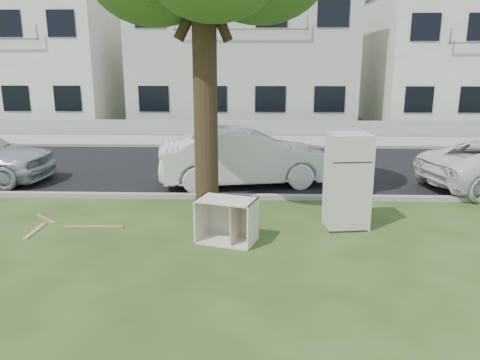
{
  "coord_description": "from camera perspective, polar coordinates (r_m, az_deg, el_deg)",
  "views": [
    {
      "loc": [
        0.75,
        -8.68,
        3.33
      ],
      "look_at": [
        0.42,
        0.6,
        0.96
      ],
      "focal_mm": 35.0,
      "sensor_mm": 36.0,
      "label": 1
    }
  ],
  "objects": [
    {
      "name": "road",
      "position": [
        15.07,
        -0.84,
        1.57
      ],
      "size": [
        120.0,
        7.0,
        0.01
      ],
      "primitive_type": "cube",
      "color": "black",
      "rests_on": "ground"
    },
    {
      "name": "kerb_far",
      "position": [
        18.55,
        -0.29,
        3.98
      ],
      "size": [
        120.0,
        0.18,
        0.12
      ],
      "primitive_type": "cube",
      "color": "gray",
      "rests_on": "ground"
    },
    {
      "name": "low_wall",
      "position": [
        21.5,
        0.04,
        6.35
      ],
      "size": [
        120.0,
        0.15,
        0.7
      ],
      "primitive_type": "cube",
      "color": "gray",
      "rests_on": "ground"
    },
    {
      "name": "cabinet",
      "position": [
        8.84,
        -1.62,
        -4.94
      ],
      "size": [
        1.22,
        0.95,
        0.84
      ],
      "primitive_type": "cube",
      "rotation": [
        0.0,
        0.0,
        -0.3
      ],
      "color": "beige",
      "rests_on": "ground"
    },
    {
      "name": "plank_a",
      "position": [
        10.16,
        -17.38,
        -5.43
      ],
      "size": [
        1.23,
        0.14,
        0.02
      ],
      "primitive_type": "cube",
      "rotation": [
        0.0,
        0.0,
        0.03
      ],
      "color": "olive",
      "rests_on": "ground"
    },
    {
      "name": "ground",
      "position": [
        9.33,
        -2.7,
        -6.62
      ],
      "size": [
        120.0,
        120.0,
        0.0
      ],
      "primitive_type": "plane",
      "color": "#273F16"
    },
    {
      "name": "townhouse_left",
      "position": [
        29.12,
        -24.63,
        13.45
      ],
      "size": [
        10.2,
        8.16,
        7.04
      ],
      "color": "white",
      "rests_on": "ground"
    },
    {
      "name": "car_center",
      "position": [
        12.8,
        0.72,
        2.81
      ],
      "size": [
        4.94,
        2.49,
        1.55
      ],
      "primitive_type": "imported",
      "rotation": [
        0.0,
        0.0,
        1.76
      ],
      "color": "silver",
      "rests_on": "ground"
    },
    {
      "name": "sidewalk",
      "position": [
        19.97,
        -0.12,
        4.74
      ],
      "size": [
        120.0,
        2.8,
        0.01
      ],
      "primitive_type": "cube",
      "color": "gray",
      "rests_on": "ground"
    },
    {
      "name": "fridge",
      "position": [
        9.73,
        12.97,
        -0.11
      ],
      "size": [
        0.89,
        0.84,
        1.94
      ],
      "primitive_type": "cube",
      "rotation": [
        0.0,
        0.0,
        0.14
      ],
      "color": "beige",
      "rests_on": "ground"
    },
    {
      "name": "plank_c",
      "position": [
        10.31,
        -23.74,
        -5.72
      ],
      "size": [
        0.11,
        0.9,
        0.02
      ],
      "primitive_type": "cube",
      "rotation": [
        0.0,
        0.0,
        1.58
      ],
      "color": "tan",
      "rests_on": "ground"
    },
    {
      "name": "plank_b",
      "position": [
        10.99,
        -22.57,
        -4.41
      ],
      "size": [
        0.68,
        0.59,
        0.02
      ],
      "primitive_type": "cube",
      "rotation": [
        0.0,
        0.0,
        -0.7
      ],
      "color": "#93694C",
      "rests_on": "ground"
    },
    {
      "name": "townhouse_right",
      "position": [
        28.5,
        26.04,
        13.11
      ],
      "size": [
        10.2,
        8.16,
        6.84
      ],
      "color": "white",
      "rests_on": "ground"
    },
    {
      "name": "townhouse_center",
      "position": [
        26.2,
        0.43,
        15.18
      ],
      "size": [
        11.22,
        8.16,
        7.44
      ],
      "color": "beige",
      "rests_on": "ground"
    },
    {
      "name": "kerb_near",
      "position": [
        11.64,
        -1.72,
        -2.31
      ],
      "size": [
        120.0,
        0.18,
        0.12
      ],
      "primitive_type": "cube",
      "color": "gray",
      "rests_on": "ground"
    }
  ]
}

